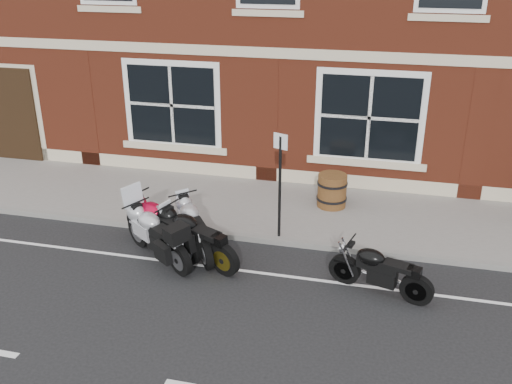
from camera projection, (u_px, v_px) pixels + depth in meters
ground at (266, 279)px, 10.65m from camera, size 80.00×80.00×0.00m
sidewalk at (294, 210)px, 13.30m from camera, size 30.00×3.00×0.12m
kerb at (281, 241)px, 11.89m from camera, size 30.00×0.16×0.12m
moto_touring_silver at (157, 232)px, 11.17m from camera, size 1.82×1.36×1.41m
moto_sport_red at (162, 223)px, 11.50m from camera, size 2.03×1.24×1.01m
moto_sport_black at (194, 235)px, 11.07m from camera, size 2.03×1.07×0.98m
moto_sport_silver at (196, 225)px, 11.49m from camera, size 1.31×1.83×0.96m
moto_naked_black at (379, 268)px, 10.07m from camera, size 1.87×0.68×0.86m
barrel_planter at (332, 190)px, 13.23m from camera, size 0.70×0.70×0.78m
parking_sign at (280, 179)px, 11.48m from camera, size 0.30×0.14×2.25m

